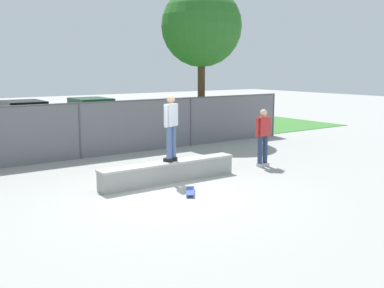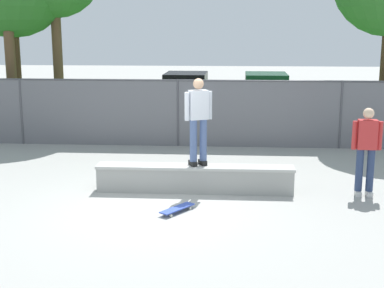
% 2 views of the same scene
% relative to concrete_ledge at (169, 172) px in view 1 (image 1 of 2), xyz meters
% --- Properties ---
extents(ground_plane, '(80.00, 80.00, 0.00)m').
position_rel_concrete_ledge_xyz_m(ground_plane, '(-0.77, -1.22, -0.28)').
color(ground_plane, '#9E9E99').
extents(grass_strip, '(30.56, 20.00, 0.02)m').
position_rel_concrete_ledge_xyz_m(grass_strip, '(-0.77, 14.77, -0.27)').
color(grass_strip, '#3D7A33').
rests_on(grass_strip, ground).
extents(concrete_ledge, '(4.14, 0.50, 0.56)m').
position_rel_concrete_ledge_xyz_m(concrete_ledge, '(0.00, 0.00, 0.00)').
color(concrete_ledge, '#999993').
rests_on(concrete_ledge, ground).
extents(skateboarder, '(0.55, 0.39, 1.82)m').
position_rel_concrete_ledge_xyz_m(skateboarder, '(0.07, 0.01, 1.29)').
color(skateboarder, black).
rests_on(skateboarder, concrete_ledge).
extents(skateboard, '(0.63, 0.77, 0.09)m').
position_rel_concrete_ledge_xyz_m(skateboard, '(-0.24, -1.34, -0.21)').
color(skateboard, '#334CB2').
rests_on(skateboard, ground).
extents(chainlink_fence, '(18.63, 0.07, 1.94)m').
position_rel_concrete_ledge_xyz_m(chainlink_fence, '(-0.77, 4.47, 0.77)').
color(chainlink_fence, '#4C4C51').
rests_on(chainlink_fence, ground).
extents(tree_far, '(3.45, 3.45, 6.58)m').
position_rel_concrete_ledge_xyz_m(tree_far, '(5.39, 5.81, 4.54)').
color(tree_far, '#47301E').
rests_on(tree_far, ground).
extents(car_black, '(2.08, 4.23, 1.66)m').
position_rel_concrete_ledge_xyz_m(car_black, '(-1.01, 10.24, 0.55)').
color(car_black, black).
rests_on(car_black, ground).
extents(car_green, '(2.08, 4.23, 1.66)m').
position_rel_concrete_ledge_xyz_m(car_green, '(2.13, 10.21, 0.55)').
color(car_green, '#1E6638').
rests_on(car_green, ground).
extents(bystander, '(0.60, 0.28, 1.82)m').
position_rel_concrete_ledge_xyz_m(bystander, '(3.49, -0.03, 0.72)').
color(bystander, beige).
rests_on(bystander, ground).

